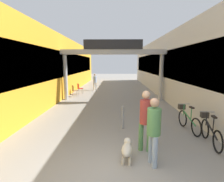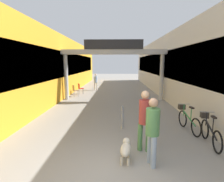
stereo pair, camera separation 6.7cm
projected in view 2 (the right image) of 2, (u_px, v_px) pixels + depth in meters
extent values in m
cube|color=gold|center=(52.00, 67.00, 14.42)|extent=(3.00, 26.00, 4.56)
cube|color=black|center=(70.00, 64.00, 14.35)|extent=(0.04, 23.40, 1.82)
cube|color=beige|center=(177.00, 67.00, 14.16)|extent=(3.00, 26.00, 4.56)
cube|color=black|center=(159.00, 64.00, 14.17)|extent=(0.04, 23.40, 1.82)
cylinder|color=#B2B2B2|center=(66.00, 77.00, 12.29)|extent=(0.28, 0.28, 3.18)
cylinder|color=#B2B2B2|center=(162.00, 78.00, 12.12)|extent=(0.28, 0.28, 3.18)
cube|color=#B2B2B2|center=(114.00, 52.00, 11.93)|extent=(7.40, 0.44, 0.33)
cube|color=#232326|center=(114.00, 44.00, 11.66)|extent=(3.96, 0.10, 0.64)
cylinder|color=#4C7F47|center=(140.00, 137.00, 5.16)|extent=(0.17, 0.17, 0.84)
cylinder|color=#4C7F47|center=(148.00, 138.00, 5.08)|extent=(0.17, 0.17, 0.84)
cylinder|color=#99332D|center=(145.00, 112.00, 5.00)|extent=(0.42, 0.42, 0.70)
sphere|color=tan|center=(145.00, 95.00, 4.92)|extent=(0.30, 0.30, 0.24)
cylinder|color=#8C9EB2|center=(154.00, 152.00, 4.29)|extent=(0.16, 0.16, 0.81)
cylinder|color=#8C9EB2|center=(150.00, 148.00, 4.52)|extent=(0.16, 0.16, 0.81)
cylinder|color=#4C7F47|center=(153.00, 122.00, 4.29)|extent=(0.40, 0.40, 0.67)
sphere|color=tan|center=(153.00, 103.00, 4.21)|extent=(0.27, 0.27, 0.23)
cylinder|color=silver|center=(95.00, 86.00, 16.77)|extent=(0.20, 0.20, 0.74)
cylinder|color=silver|center=(97.00, 86.00, 16.91)|extent=(0.20, 0.20, 0.74)
cylinder|color=#A5BFE0|center=(96.00, 79.00, 16.73)|extent=(0.48, 0.48, 0.61)
sphere|color=beige|center=(96.00, 75.00, 16.66)|extent=(0.30, 0.30, 0.21)
ellipsoid|color=beige|center=(126.00, 150.00, 4.58)|extent=(0.36, 0.67, 0.25)
sphere|color=beige|center=(127.00, 142.00, 4.84)|extent=(0.24, 0.24, 0.22)
sphere|color=white|center=(126.00, 147.00, 4.76)|extent=(0.17, 0.17, 0.15)
cylinder|color=beige|center=(123.00, 154.00, 4.81)|extent=(0.08, 0.08, 0.20)
cylinder|color=beige|center=(129.00, 154.00, 4.78)|extent=(0.08, 0.08, 0.20)
cylinder|color=beige|center=(122.00, 161.00, 4.44)|extent=(0.08, 0.08, 0.20)
cylinder|color=beige|center=(128.00, 162.00, 4.41)|extent=(0.08, 0.08, 0.20)
torus|color=black|center=(205.00, 129.00, 6.00)|extent=(0.14, 0.67, 0.67)
torus|color=black|center=(217.00, 142.00, 5.00)|extent=(0.14, 0.67, 0.67)
cube|color=black|center=(211.00, 130.00, 5.47)|extent=(0.17, 0.94, 0.34)
cylinder|color=black|center=(213.00, 124.00, 5.32)|extent=(0.04, 0.04, 0.42)
cube|color=black|center=(214.00, 117.00, 5.28)|extent=(0.13, 0.23, 0.05)
cylinder|color=black|center=(206.00, 119.00, 5.88)|extent=(0.04, 0.04, 0.46)
cylinder|color=gray|center=(207.00, 112.00, 5.84)|extent=(0.46, 0.09, 0.03)
cube|color=#332D28|center=(204.00, 115.00, 6.06)|extent=(0.27, 0.23, 0.20)
torus|color=black|center=(183.00, 119.00, 7.14)|extent=(0.11, 0.67, 0.67)
torus|color=black|center=(196.00, 128.00, 6.13)|extent=(0.11, 0.67, 0.67)
cube|color=#338C4C|center=(189.00, 118.00, 6.61)|extent=(0.12, 0.94, 0.34)
cylinder|color=#338C4C|center=(191.00, 113.00, 6.45)|extent=(0.03, 0.03, 0.42)
cube|color=black|center=(192.00, 108.00, 6.42)|extent=(0.12, 0.23, 0.05)
cylinder|color=#338C4C|center=(184.00, 110.00, 7.02)|extent=(0.03, 0.03, 0.46)
cylinder|color=gray|center=(184.00, 104.00, 6.98)|extent=(0.46, 0.07, 0.03)
cube|color=#332D28|center=(182.00, 107.00, 7.20)|extent=(0.26, 0.22, 0.20)
cylinder|color=gray|center=(123.00, 118.00, 6.89)|extent=(0.10, 0.10, 0.86)
sphere|color=gray|center=(123.00, 107.00, 6.81)|extent=(0.10, 0.10, 0.10)
cylinder|color=gray|center=(77.00, 93.00, 13.91)|extent=(0.04, 0.04, 0.45)
cylinder|color=gray|center=(79.00, 94.00, 13.62)|extent=(0.04, 0.04, 0.45)
cylinder|color=gray|center=(73.00, 93.00, 13.75)|extent=(0.04, 0.04, 0.45)
cylinder|color=gray|center=(74.00, 94.00, 13.45)|extent=(0.04, 0.04, 0.45)
cube|color=olive|center=(76.00, 90.00, 13.64)|extent=(0.55, 0.55, 0.04)
cube|color=olive|center=(73.00, 88.00, 13.52)|extent=(0.24, 0.37, 0.40)
cylinder|color=gray|center=(83.00, 91.00, 14.99)|extent=(0.04, 0.04, 0.45)
cylinder|color=gray|center=(84.00, 91.00, 14.68)|extent=(0.04, 0.04, 0.45)
cylinder|color=gray|center=(79.00, 91.00, 14.84)|extent=(0.04, 0.04, 0.45)
cylinder|color=gray|center=(80.00, 92.00, 14.54)|extent=(0.04, 0.04, 0.45)
cube|color=#B2231E|center=(81.00, 88.00, 14.72)|extent=(0.54, 0.54, 0.04)
cube|color=#B2231E|center=(79.00, 86.00, 14.61)|extent=(0.22, 0.38, 0.40)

